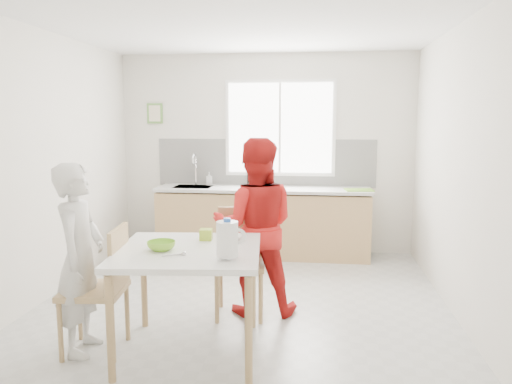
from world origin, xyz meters
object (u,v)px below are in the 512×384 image
at_px(person_red, 255,227).
at_px(wine_bottle_a, 257,175).
at_px(person_white, 80,259).
at_px(chair_far, 240,256).
at_px(milk_jug, 228,239).
at_px(wine_bottle_b, 250,175).
at_px(bowl_white, 230,238).
at_px(bowl_green, 161,246).
at_px(dining_table, 189,259).
at_px(chair_left, 103,284).

height_order(person_red, wine_bottle_a, person_red).
relative_size(person_white, wine_bottle_a, 4.67).
relative_size(chair_far, milk_jug, 3.62).
relative_size(person_red, wine_bottle_b, 5.51).
height_order(bowl_white, milk_jug, milk_jug).
bearing_deg(person_red, wine_bottle_b, -86.72).
bearing_deg(wine_bottle_b, chair_far, -84.59).
xyz_separation_m(bowl_green, wine_bottle_b, (0.25, 3.15, 0.20)).
bearing_deg(milk_jug, dining_table, 139.14).
relative_size(person_white, milk_jug, 5.46).
relative_size(bowl_green, wine_bottle_a, 0.67).
relative_size(chair_far, bowl_white, 5.14).
height_order(dining_table, person_red, person_red).
distance_m(chair_left, person_red, 1.46).
distance_m(person_white, milk_jug, 1.22).
bearing_deg(person_white, chair_far, -55.37).
bearing_deg(dining_table, milk_jug, -35.12).
bearing_deg(bowl_green, chair_far, 63.59).
bearing_deg(chair_left, wine_bottle_a, 158.74).
distance_m(chair_left, person_white, 0.26).
bearing_deg(wine_bottle_b, dining_table, -91.01).
xyz_separation_m(person_red, wine_bottle_a, (-0.23, 2.08, 0.25)).
bearing_deg(dining_table, chair_far, 72.76).
height_order(bowl_green, bowl_white, bowl_green).
height_order(chair_far, bowl_green, chair_far).
bearing_deg(bowl_white, wine_bottle_a, 92.18).
distance_m(chair_far, milk_jug, 1.19).
bearing_deg(chair_left, dining_table, 90.00).
distance_m(person_red, milk_jug, 1.14).
relative_size(bowl_white, wine_bottle_a, 0.60).
bearing_deg(milk_jug, wine_bottle_b, 89.33).
bearing_deg(wine_bottle_b, wine_bottle_a, -45.80).
height_order(person_white, milk_jug, person_white).
xyz_separation_m(chair_far, bowl_white, (0.01, -0.58, 0.31)).
bearing_deg(bowl_green, person_white, -178.69).
distance_m(chair_far, wine_bottle_b, 2.30).
bearing_deg(wine_bottle_a, person_red, -83.61).
relative_size(person_white, wine_bottle_b, 4.98).
bearing_deg(bowl_white, milk_jug, -81.65).
xyz_separation_m(dining_table, chair_far, (0.27, 0.86, -0.20)).
relative_size(person_white, bowl_white, 7.75).
bearing_deg(wine_bottle_a, milk_jug, -86.80).
bearing_deg(person_red, chair_left, 35.82).
bearing_deg(bowl_white, person_red, 77.87).
distance_m(bowl_white, wine_bottle_a, 2.70).
bearing_deg(chair_far, dining_table, -112.99).
distance_m(chair_far, bowl_white, 0.66).
relative_size(milk_jug, wine_bottle_a, 0.85).
height_order(chair_left, chair_far, chair_left).
bearing_deg(chair_far, wine_bottle_a, 86.83).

